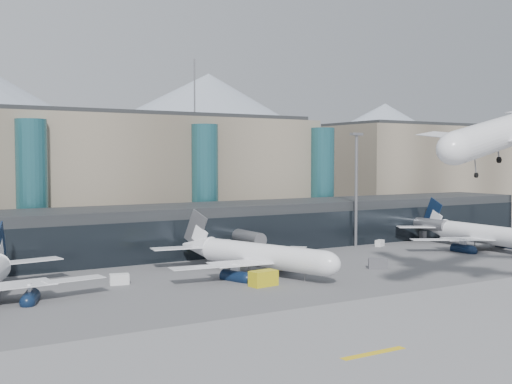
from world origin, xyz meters
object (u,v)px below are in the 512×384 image
lightmast_mid (356,183)px  jet_parked_mid (247,247)px  veh_a (119,279)px  veh_c (378,264)px  veh_d (380,243)px  veh_b (240,262)px  veh_h (263,278)px  jet_parked_right (474,228)px

lightmast_mid → jet_parked_mid: lightmast_mid is taller
lightmast_mid → veh_a: (-60.39, -15.04, -13.58)m
veh_a → veh_c: 45.87m
lightmast_mid → veh_d: bearing=-29.9°
veh_b → veh_d: 40.83m
veh_c → jet_parked_mid: bearing=-164.9°
veh_b → veh_h: size_ratio=0.57×
lightmast_mid → veh_d: size_ratio=10.25×
veh_a → veh_b: bearing=24.1°
jet_parked_mid → jet_parked_right: jet_parked_right is taller
veh_a → veh_h: size_ratio=0.69×
jet_parked_right → veh_c: jet_parked_right is taller
veh_b → veh_d: bearing=-53.7°
veh_b → veh_d: size_ratio=0.98×
veh_d → veh_h: size_ratio=0.57×
veh_c → veh_h: veh_h is taller
jet_parked_right → veh_a: size_ratio=12.39×
veh_c → veh_h: bearing=-137.3°
lightmast_mid → veh_c: 32.46m
lightmast_mid → jet_parked_right: lightmast_mid is taller
veh_d → jet_parked_right: bearing=-64.7°
lightmast_mid → jet_parked_right: bearing=-36.7°
veh_a → veh_h: 22.75m
lightmast_mid → jet_parked_mid: 42.34m
jet_parked_mid → veh_h: (-3.70, -11.48, -3.23)m
veh_a → veh_b: size_ratio=1.21×
veh_c → lightmast_mid: bearing=94.9°
jet_parked_right → veh_a: jet_parked_right is taller
lightmast_mid → veh_d: lightmast_mid is taller
veh_b → veh_c: (19.87, -15.41, 0.24)m
veh_a → veh_b: (24.89, 5.39, -0.13)m
veh_c → veh_d: size_ratio=1.36×
veh_a → veh_d: (65.13, 12.31, -0.12)m
jet_parked_mid → veh_b: (2.31, 6.59, -3.72)m
lightmast_mid → veh_a: lightmast_mid is taller
veh_c → veh_d: veh_c is taller
lightmast_mid → veh_d: 14.76m
jet_parked_mid → veh_b: bearing=-38.3°
veh_a → veh_d: 66.28m
jet_parked_right → jet_parked_mid: bearing=93.4°
jet_parked_mid → veh_a: size_ratio=12.24×
lightmast_mid → veh_b: 39.26m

